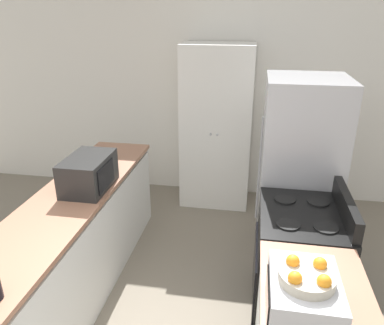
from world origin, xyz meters
name	(u,v)px	position (x,y,z in m)	size (l,w,h in m)	color
wall_back	(214,96)	(0.00, 3.60, 1.30)	(7.00, 0.06, 2.60)	silver
counter_left	(77,245)	(-0.92, 1.42, 0.44)	(0.60, 2.63, 0.91)	silver
pantry_cabinet	(217,127)	(0.08, 3.28, 0.99)	(0.84, 0.57, 1.97)	white
stove	(298,263)	(0.94, 1.45, 0.47)	(0.66, 0.80, 1.07)	black
refrigerator	(298,173)	(0.97, 2.26, 0.89)	(0.74, 0.74, 1.79)	#A3A3A8
microwave	(89,173)	(-0.81, 1.58, 1.06)	(0.34, 0.51, 0.28)	black
toaster_oven	(302,300)	(0.81, 0.37, 1.04)	(0.33, 0.43, 0.25)	#B2B2B7
fruit_bowl	(307,276)	(0.81, 0.36, 1.20)	(0.26, 0.26, 0.09)	#B2A893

